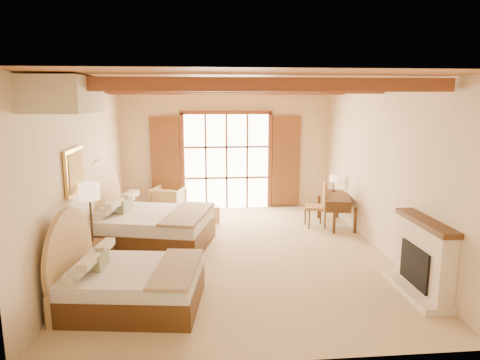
{
  "coord_description": "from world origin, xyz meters",
  "views": [
    {
      "loc": [
        -0.66,
        -7.77,
        2.9
      ],
      "look_at": [
        0.06,
        0.2,
        1.38
      ],
      "focal_mm": 32.0,
      "sensor_mm": 36.0,
      "label": 1
    }
  ],
  "objects": [
    {
      "name": "floor",
      "position": [
        0.0,
        0.0,
        0.0
      ],
      "size": [
        7.0,
        7.0,
        0.0
      ],
      "primitive_type": "plane",
      "color": "#CAAF85",
      "rests_on": "ground"
    },
    {
      "name": "wall_back",
      "position": [
        0.0,
        3.5,
        1.6
      ],
      "size": [
        5.5,
        0.0,
        5.5
      ],
      "primitive_type": "plane",
      "rotation": [
        1.57,
        0.0,
        0.0
      ],
      "color": "beige",
      "rests_on": "ground"
    },
    {
      "name": "wall_left",
      "position": [
        -2.75,
        0.0,
        1.6
      ],
      "size": [
        0.0,
        7.0,
        7.0
      ],
      "primitive_type": "plane",
      "rotation": [
        1.57,
        0.0,
        1.57
      ],
      "color": "beige",
      "rests_on": "ground"
    },
    {
      "name": "wall_right",
      "position": [
        2.75,
        0.0,
        1.6
      ],
      "size": [
        0.0,
        7.0,
        7.0
      ],
      "primitive_type": "plane",
      "rotation": [
        1.57,
        0.0,
        -1.57
      ],
      "color": "beige",
      "rests_on": "ground"
    },
    {
      "name": "ceiling",
      "position": [
        0.0,
        0.0,
        3.2
      ],
      "size": [
        7.0,
        7.0,
        0.0
      ],
      "primitive_type": "plane",
      "rotation": [
        3.14,
        0.0,
        0.0
      ],
      "color": "#B26C3E",
      "rests_on": "ground"
    },
    {
      "name": "ceiling_beams",
      "position": [
        0.0,
        0.0,
        3.08
      ],
      "size": [
        5.39,
        4.6,
        0.18
      ],
      "primitive_type": null,
      "color": "brown",
      "rests_on": "ceiling"
    },
    {
      "name": "french_doors",
      "position": [
        0.0,
        3.44,
        1.25
      ],
      "size": [
        3.95,
        0.08,
        2.6
      ],
      "color": "white",
      "rests_on": "ground"
    },
    {
      "name": "fireplace",
      "position": [
        2.6,
        -2.0,
        0.51
      ],
      "size": [
        0.46,
        1.4,
        1.16
      ],
      "color": "beige",
      "rests_on": "ground"
    },
    {
      "name": "painting",
      "position": [
        -2.7,
        -0.75,
        1.75
      ],
      "size": [
        0.06,
        0.95,
        0.75
      ],
      "color": "#DFAD52",
      "rests_on": "wall_left"
    },
    {
      "name": "canopy_valance",
      "position": [
        -2.4,
        -2.0,
        2.95
      ],
      "size": [
        0.7,
        1.4,
        0.45
      ],
      "primitive_type": "cube",
      "color": "beige",
      "rests_on": "ceiling"
    },
    {
      "name": "bed_near",
      "position": [
        -1.8,
        -2.0,
        0.37
      ],
      "size": [
        2.05,
        1.65,
        1.23
      ],
      "rotation": [
        0.0,
        0.0,
        -0.13
      ],
      "color": "#4C3113",
      "rests_on": "floor"
    },
    {
      "name": "bed_far",
      "position": [
        -1.86,
        0.55,
        0.45
      ],
      "size": [
        2.65,
        2.21,
        1.49
      ],
      "rotation": [
        0.0,
        0.0,
        -0.25
      ],
      "color": "#4C3113",
      "rests_on": "floor"
    },
    {
      "name": "nightstand",
      "position": [
        -2.46,
        -0.84,
        0.28
      ],
      "size": [
        0.57,
        0.57,
        0.56
      ],
      "primitive_type": "cube",
      "rotation": [
        0.0,
        0.0,
        -0.24
      ],
      "color": "#4C3113",
      "rests_on": "floor"
    },
    {
      "name": "floor_lamp",
      "position": [
        -2.5,
        -0.75,
        1.32
      ],
      "size": [
        0.33,
        0.33,
        1.55
      ],
      "color": "#322317",
      "rests_on": "floor"
    },
    {
      "name": "armchair",
      "position": [
        -1.52,
        2.91,
        0.35
      ],
      "size": [
        0.95,
        0.97,
        0.71
      ],
      "primitive_type": "imported",
      "rotation": [
        0.0,
        0.0,
        -3.44
      ],
      "color": "tan",
      "rests_on": "floor"
    },
    {
      "name": "ottoman",
      "position": [
        -0.58,
        2.2,
        0.19
      ],
      "size": [
        0.64,
        0.64,
        0.38
      ],
      "primitive_type": "cube",
      "rotation": [
        0.0,
        0.0,
        0.28
      ],
      "color": "tan",
      "rests_on": "floor"
    },
    {
      "name": "desk",
      "position": [
        2.43,
        1.6,
        0.38
      ],
      "size": [
        0.87,
        1.42,
        0.71
      ],
      "rotation": [
        0.0,
        0.0,
        -0.24
      ],
      "color": "#4C3113",
      "rests_on": "floor"
    },
    {
      "name": "desk_chair",
      "position": [
        1.94,
        1.53,
        0.32
      ],
      "size": [
        0.55,
        0.55,
        1.04
      ],
      "rotation": [
        0.0,
        0.0,
        -0.22
      ],
      "color": "#9D7341",
      "rests_on": "floor"
    },
    {
      "name": "desk_lamp",
      "position": [
        2.49,
        2.04,
        1.0
      ],
      "size": [
        0.19,
        0.19,
        0.38
      ],
      "color": "#322317",
      "rests_on": "desk"
    }
  ]
}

